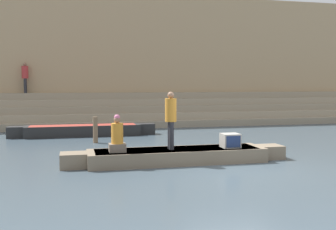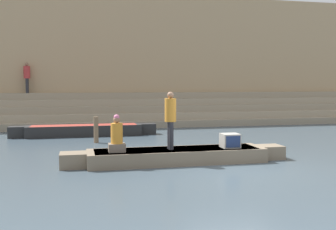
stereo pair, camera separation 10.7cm
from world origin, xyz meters
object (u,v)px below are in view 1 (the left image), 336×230
person_standing (171,116)px  person_on_steps (25,76)px  mooring_post (95,130)px  person_rowing (117,137)px  rowboat_main (177,155)px  tv_set (230,141)px  moored_boat_shore (84,130)px

person_standing → person_on_steps: 12.85m
mooring_post → person_rowing: bearing=-85.3°
person_rowing → person_on_steps: 12.47m
rowboat_main → tv_set: (1.60, -0.13, 0.40)m
person_standing → person_on_steps: person_on_steps is taller
rowboat_main → person_standing: 1.17m
tv_set → mooring_post: (-3.73, 4.62, -0.11)m
rowboat_main → tv_set: bearing=-5.5°
person_rowing → person_on_steps: person_on_steps is taller
tv_set → moored_boat_shore: 7.99m
person_standing → mooring_post: size_ratio=1.63×
mooring_post → person_on_steps: bearing=115.3°
moored_boat_shore → person_standing: bearing=-73.7°
person_on_steps → rowboat_main: bearing=27.2°
rowboat_main → person_on_steps: 13.11m
person_rowing → moored_boat_shore: bearing=90.0°
moored_boat_shore → person_on_steps: person_on_steps is taller
tv_set → person_rowing: bearing=173.8°
person_on_steps → mooring_post: bearing=27.1°
mooring_post → person_on_steps: size_ratio=0.62×
tv_set → person_on_steps: (-7.11, 11.75, 2.13)m
rowboat_main → person_standing: person_standing is taller
rowboat_main → person_standing: size_ratio=3.98×
person_rowing → mooring_post: size_ratio=1.03×
person_rowing → mooring_post: person_rowing is taller
person_standing → person_rowing: (-1.56, -0.12, -0.54)m
person_standing → tv_set: bearing=0.2°
person_standing → mooring_post: 4.96m
rowboat_main → mooring_post: 4.98m
tv_set → person_on_steps: 13.90m
rowboat_main → mooring_post: mooring_post is taller
tv_set → person_standing: bearing=169.7°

